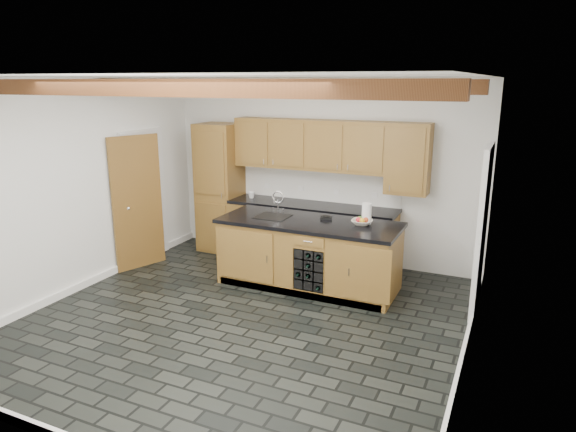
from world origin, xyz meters
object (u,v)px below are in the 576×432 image
Objects in this scene: kitchen_scale at (326,218)px; fruit_bowl at (362,222)px; paper_towel at (367,214)px; island at (309,254)px.

fruit_bowl is (0.52, -0.07, 0.01)m from kitchen_scale.
island is at bearing -164.38° from paper_towel.
island is 13.91× the size of kitchen_scale.
island is at bearing -169.29° from fruit_bowl.
fruit_bowl is at bearing -117.09° from paper_towel.
island is at bearing -148.84° from kitchen_scale.
paper_towel is (0.73, 0.20, 0.60)m from island.
paper_towel reaches higher than island.
fruit_bowl reaches higher than kitchen_scale.
paper_towel is at bearing 62.91° from fruit_bowl.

